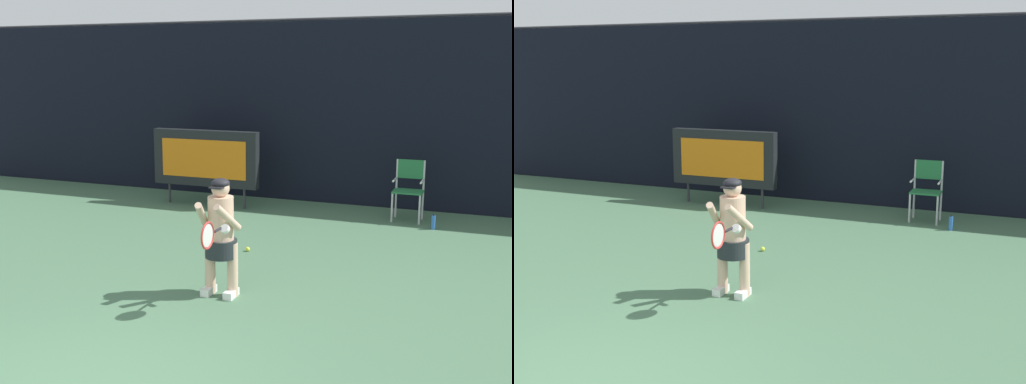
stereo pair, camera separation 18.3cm
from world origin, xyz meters
TOP-DOWN VIEW (x-y plane):
  - backdrop_screen at (0.00, 8.50)m, footprint 18.00×0.12m
  - scoreboard at (-2.31, 7.32)m, footprint 2.20×0.21m
  - umpire_chair at (1.60, 7.59)m, footprint 0.52×0.44m
  - water_bottle at (2.11, 7.07)m, footprint 0.07×0.07m
  - tennis_player at (0.07, 2.90)m, footprint 0.52×0.59m
  - tennis_racket at (0.20, 2.30)m, footprint 0.03×0.60m
  - tennis_ball_loose at (-0.33, 4.70)m, footprint 0.07×0.07m

SIDE VIEW (x-z plane):
  - tennis_ball_loose at x=-0.33m, z-range 0.00..0.07m
  - water_bottle at x=2.11m, z-range -0.01..0.26m
  - umpire_chair at x=1.60m, z-range 0.08..1.16m
  - tennis_player at x=0.07m, z-range 0.06..1.50m
  - tennis_racket at x=0.20m, z-range 0.76..1.08m
  - scoreboard at x=-2.31m, z-range 0.20..1.70m
  - backdrop_screen at x=0.00m, z-range -0.02..3.64m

